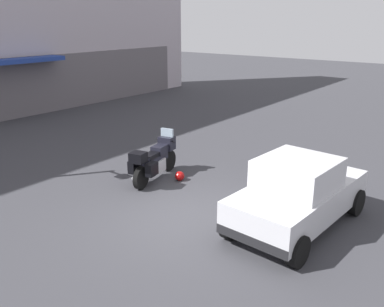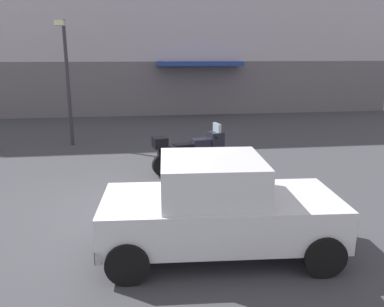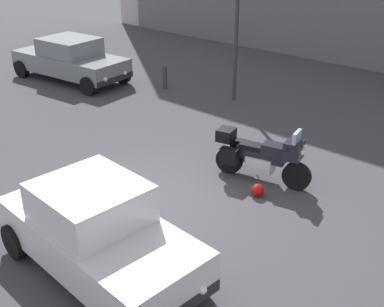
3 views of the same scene
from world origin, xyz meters
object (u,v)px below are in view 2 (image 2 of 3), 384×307
motorcycle (191,152)px  streetlamp_curbside (66,70)px  helmet (208,175)px  car_hatchback_near (218,208)px

motorcycle → streetlamp_curbside: (-3.79, 3.90, 2.04)m
helmet → car_hatchback_near: (-0.52, -3.85, 0.67)m
streetlamp_curbside → car_hatchback_near: bearing=-66.5°
motorcycle → helmet: motorcycle is taller
helmet → motorcycle: bearing=121.0°
helmet → streetlamp_curbside: streetlamp_curbside is taller
car_hatchback_near → streetlamp_curbside: (-3.64, 8.37, 1.85)m
car_hatchback_near → motorcycle: bearing=91.9°
car_hatchback_near → streetlamp_curbside: bearing=117.3°
helmet → streetlamp_curbside: size_ratio=0.06×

